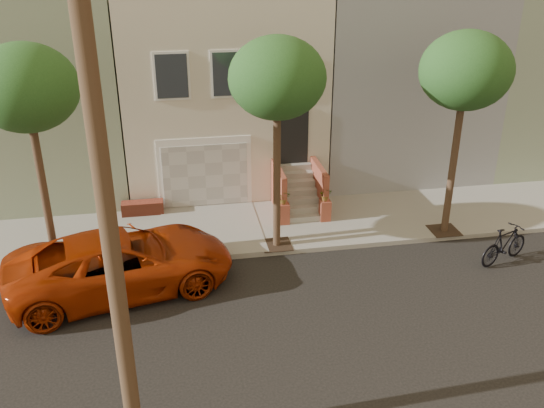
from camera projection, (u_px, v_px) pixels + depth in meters
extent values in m
plane|color=black|center=(265.00, 328.00, 14.43)|extent=(90.00, 90.00, 0.00)
cube|color=gray|center=(239.00, 228.00, 19.19)|extent=(40.00, 3.70, 0.15)
cube|color=beige|center=(218.00, 81.00, 22.94)|extent=(7.00, 8.00, 7.00)
cube|color=gray|center=(36.00, 88.00, 21.86)|extent=(6.50, 8.00, 7.00)
cube|color=gray|center=(384.00, 74.00, 24.01)|extent=(6.50, 8.00, 7.00)
cube|color=gray|center=(528.00, 68.00, 25.04)|extent=(6.50, 8.00, 7.00)
cube|color=white|center=(205.00, 172.00, 20.17)|extent=(3.20, 0.12, 2.50)
cube|color=#B6B6B2|center=(205.00, 175.00, 20.16)|extent=(2.90, 0.06, 2.20)
cube|color=gray|center=(211.00, 228.00, 19.01)|extent=(3.20, 3.70, 0.02)
cube|color=#963E28|center=(143.00, 208.00, 19.96)|extent=(1.40, 0.45, 0.44)
cube|color=black|center=(294.00, 136.00, 20.14)|extent=(1.00, 0.06, 2.00)
cube|color=#3F4751|center=(172.00, 76.00, 18.59)|extent=(1.00, 0.06, 1.40)
cube|color=white|center=(172.00, 76.00, 18.60)|extent=(1.15, 0.05, 1.55)
cube|color=#3F4751|center=(228.00, 74.00, 18.87)|extent=(1.00, 0.06, 1.40)
cube|color=white|center=(228.00, 74.00, 18.89)|extent=(1.15, 0.05, 1.55)
cube|color=#3F4751|center=(283.00, 72.00, 19.16)|extent=(1.00, 0.06, 1.40)
cube|color=white|center=(283.00, 72.00, 19.17)|extent=(1.15, 0.05, 1.55)
cube|color=gray|center=(304.00, 218.00, 19.49)|extent=(1.20, 0.28, 0.20)
cube|color=gray|center=(302.00, 209.00, 19.66)|extent=(1.20, 0.28, 0.20)
cube|color=gray|center=(301.00, 200.00, 19.83)|extent=(1.20, 0.28, 0.20)
cube|color=gray|center=(299.00, 192.00, 19.99)|extent=(1.20, 0.28, 0.20)
cube|color=gray|center=(297.00, 183.00, 20.16)|extent=(1.20, 0.28, 0.20)
cube|color=gray|center=(296.00, 175.00, 20.33)|extent=(1.20, 0.28, 0.20)
cube|color=gray|center=(294.00, 167.00, 20.50)|extent=(1.20, 0.28, 0.20)
cube|color=brown|center=(279.00, 190.00, 19.84)|extent=(0.18, 1.96, 1.60)
cube|color=brown|center=(319.00, 188.00, 20.06)|extent=(0.18, 1.96, 1.60)
cube|color=brown|center=(284.00, 213.00, 19.24)|extent=(0.35, 0.35, 0.70)
imported|color=#194217|center=(284.00, 198.00, 19.00)|extent=(0.40, 0.35, 0.45)
cube|color=brown|center=(325.00, 210.00, 19.46)|extent=(0.35, 0.35, 0.70)
imported|color=#194217|center=(326.00, 194.00, 19.22)|extent=(0.41, 0.35, 0.45)
cube|color=#2D2116|center=(57.00, 263.00, 16.99)|extent=(0.90, 0.90, 0.02)
cylinder|color=#3A2A1A|center=(45.00, 197.00, 16.11)|extent=(0.22, 0.22, 4.20)
ellipsoid|color=#194217|center=(26.00, 88.00, 14.84)|extent=(2.70, 2.57, 2.29)
cube|color=#2D2116|center=(277.00, 245.00, 18.02)|extent=(0.90, 0.90, 0.02)
cylinder|color=#3A2A1A|center=(277.00, 182.00, 17.14)|extent=(0.22, 0.22, 4.20)
ellipsoid|color=#194217|center=(277.00, 78.00, 15.87)|extent=(2.70, 2.57, 2.29)
cube|color=#2D2116|center=(444.00, 230.00, 18.89)|extent=(0.90, 0.90, 0.02)
cylinder|color=#3A2A1A|center=(452.00, 170.00, 18.01)|extent=(0.22, 0.22, 4.20)
ellipsoid|color=#194217|center=(466.00, 70.00, 16.74)|extent=(2.70, 2.57, 2.29)
cylinder|color=#473621|center=(106.00, 207.00, 9.01)|extent=(0.30, 0.30, 10.00)
imported|color=#9C2907|center=(121.00, 262.00, 15.70)|extent=(6.41, 3.95, 1.66)
imported|color=black|center=(505.00, 245.00, 17.14)|extent=(1.98, 1.22, 1.15)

